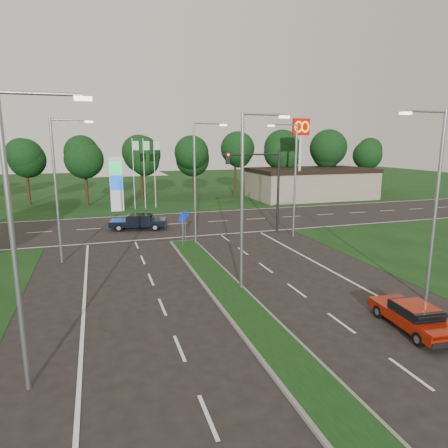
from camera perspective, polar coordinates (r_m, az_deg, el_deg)
name	(u,v)px	position (r m, az deg, el deg)	size (l,w,h in m)	color
ground	(276,347)	(15.87, 7.44, -17.01)	(160.00, 160.00, 0.00)	black
verge_far	(135,189)	(68.25, -12.57, 4.96)	(160.00, 50.00, 0.02)	black
cross_road	(167,224)	(37.82, -8.13, -0.07)	(160.00, 12.00, 0.02)	black
median_kerb	(240,305)	(19.17, 2.28, -11.49)	(2.00, 26.00, 0.12)	slate
commercial_building	(311,184)	(56.37, 12.30, 5.67)	(16.00, 9.00, 4.00)	gray
streetlight_median_near	(246,193)	(20.02, 3.13, 4.42)	(2.53, 0.22, 9.00)	gray
streetlight_median_far	(197,177)	(29.52, -3.83, 6.73)	(2.53, 0.22, 9.00)	gray
streetlight_left_near	(19,230)	(12.99, -27.21, -0.79)	(2.53, 0.22, 9.00)	gray
streetlight_left_far	(59,183)	(26.76, -22.52, 5.37)	(2.53, 0.22, 9.00)	gray
streetlight_right_far	(293,174)	(32.30, 9.83, 7.00)	(2.53, 0.22, 9.00)	gray
streetlight_right_near	(433,197)	(20.96, 27.73, 3.43)	(2.53, 0.22, 9.00)	gray
traffic_signal	(264,178)	(33.44, 5.75, 6.53)	(5.10, 0.42, 7.00)	black
median_signs	(184,222)	(30.16, -5.77, 0.34)	(1.16, 1.76, 2.38)	gray
gas_pylon	(118,183)	(45.87, -14.87, 5.74)	(5.80, 1.26, 8.00)	silver
mcdonalds_sign	(301,139)	(50.62, 10.90, 11.87)	(2.20, 0.47, 10.40)	silver
treeline_far	(145,148)	(52.85, -11.22, 10.58)	(6.00, 6.00, 9.90)	black
red_sedan	(414,316)	(18.50, 25.51, -11.77)	(2.00, 4.14, 1.10)	maroon
navy_sedan	(138,221)	(36.03, -12.12, 0.36)	(5.13, 3.00, 1.32)	black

